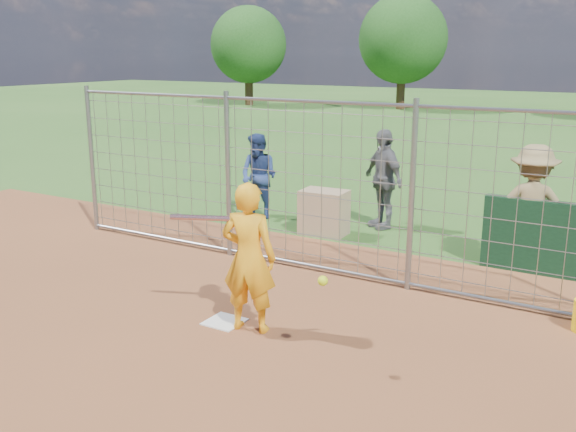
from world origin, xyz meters
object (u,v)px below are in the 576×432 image
Objects in this scene: bystander_b at (383,179)px; bystander_c at (531,208)px; equipment_bin at (324,212)px; bystander_a at (259,176)px; batter at (249,258)px.

bystander_b is 0.97× the size of bystander_c.
bystander_c is at bearing -5.07° from equipment_bin.
bystander_a is 0.88× the size of bystander_c.
bystander_b reaches higher than batter.
bystander_a reaches higher than equipment_bin.
bystander_b reaches higher than equipment_bin.
bystander_b is at bearing 50.54° from equipment_bin.
equipment_bin is (-1.14, 4.06, -0.49)m from batter.
bystander_a is at bearing 162.89° from equipment_bin.
bystander_c is at bearing 13.00° from bystander_b.
equipment_bin is at bearing -11.99° from bystander_c.
bystander_c is 2.35× the size of equipment_bin.
bystander_c reaches higher than equipment_bin.
bystander_b is (2.35, 0.56, 0.09)m from bystander_a.
equipment_bin is at bearing -92.13° from bystander_b.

